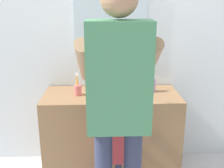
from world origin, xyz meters
TOP-DOWN VIEW (x-y plane):
  - back_wall at (0.00, 0.62)m, footprint 4.40×0.10m
  - vanity_cabinet at (0.00, 0.30)m, footprint 1.27×0.54m
  - sink_basin at (0.00, 0.28)m, footprint 0.36×0.36m
  - faucet at (0.00, 0.50)m, footprint 0.18×0.14m
  - toothbrush_cup at (-0.31, 0.28)m, footprint 0.07×0.07m
  - soap_bottle at (0.39, 0.36)m, footprint 0.06×0.06m
  - child_toddler at (0.00, -0.10)m, footprint 0.25×0.25m
  - adult_parent at (0.02, -0.41)m, footprint 0.56×0.58m

SIDE VIEW (x-z plane):
  - vanity_cabinet at x=0.00m, z-range 0.00..0.83m
  - child_toddler at x=0.00m, z-range 0.08..0.88m
  - toothbrush_cup at x=-0.31m, z-range 0.78..0.98m
  - sink_basin at x=0.00m, z-range 0.83..0.94m
  - soap_bottle at x=0.39m, z-range 0.81..0.97m
  - faucet at x=0.00m, z-range 0.82..1.00m
  - adult_parent at x=0.02m, z-range 0.18..1.97m
  - back_wall at x=0.00m, z-range 0.00..2.70m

